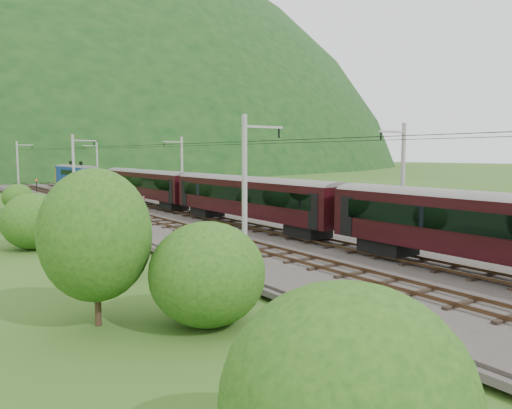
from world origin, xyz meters
TOP-DOWN VIEW (x-y plane):
  - ground at (0.00, 0.00)m, footprint 600.00×600.00m
  - railbed at (0.00, 10.00)m, footprint 14.00×220.00m
  - track_left at (-2.40, 10.00)m, footprint 2.40×220.00m
  - track_right at (2.40, 10.00)m, footprint 2.40×220.00m
  - catenary_left at (-6.12, 32.00)m, footprint 2.54×192.28m
  - catenary_right at (6.12, 32.00)m, footprint 2.54×192.28m
  - overhead_wires at (0.00, 10.00)m, footprint 4.83×198.00m
  - train at (2.40, 1.24)m, footprint 2.78×133.67m
  - hazard_post_near at (-0.53, 38.13)m, footprint 0.14×0.14m
  - hazard_post_far at (0.29, 29.29)m, footprint 0.16×0.16m
  - signal at (-3.98, 61.99)m, footprint 0.22×0.22m
  - vegetation_left at (-13.96, 15.40)m, footprint 11.93×146.50m
  - vegetation_right at (12.67, 9.11)m, footprint 6.44×112.30m

SIDE VIEW (x-z plane):
  - ground at x=0.00m, z-range 0.00..0.00m
  - railbed at x=0.00m, z-range 0.00..0.30m
  - track_left at x=-2.40m, z-range 0.24..0.51m
  - track_right at x=2.40m, z-range 0.24..0.51m
  - hazard_post_near at x=-0.53m, z-range 0.30..1.62m
  - hazard_post_far at x=0.29m, z-range 0.30..1.82m
  - vegetation_right at x=12.67m, z-range -0.25..2.77m
  - signal at x=-3.98m, z-range 0.48..2.51m
  - vegetation_left at x=-13.96m, z-range -1.07..5.91m
  - train at x=2.40m, z-range 0.91..5.73m
  - catenary_left at x=-6.12m, z-range 0.50..8.50m
  - catenary_right at x=6.12m, z-range 0.50..8.50m
  - overhead_wires at x=0.00m, z-range 7.08..7.12m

